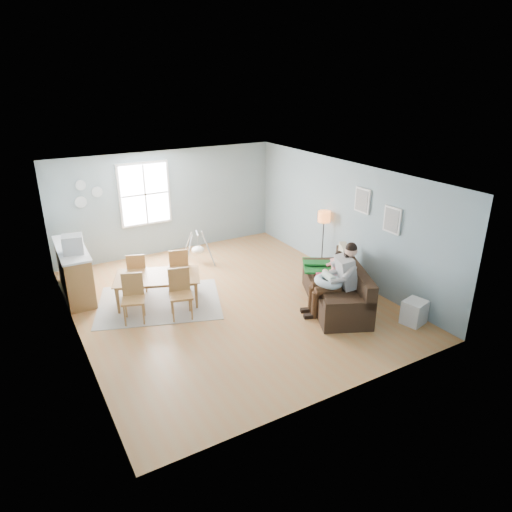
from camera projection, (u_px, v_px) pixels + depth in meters
room at (226, 189)px, 8.75m from camera, size 8.40×9.40×3.90m
window at (145, 194)px, 11.55m from camera, size 1.32×0.08×1.62m
pictures at (377, 210)px, 9.49m from camera, size 0.05×1.34×0.74m
wall_plates at (86, 194)px, 10.84m from camera, size 0.67×0.02×0.66m
sofa at (339, 291)px, 9.40m from camera, size 1.81×2.43×0.91m
green_throw at (327, 266)px, 9.99m from camera, size 1.32×1.27×0.04m
beige_pillow at (344, 257)px, 9.78m from camera, size 0.40×0.54×0.54m
father at (337, 277)px, 8.92m from camera, size 1.13×0.75×1.49m
nursing_pillow at (328, 281)px, 8.94m from camera, size 0.73×0.72×0.23m
infant at (328, 276)px, 8.94m from camera, size 0.21×0.42×0.16m
toddler at (333, 267)px, 9.43m from camera, size 0.59×0.46×0.88m
floor_lamp at (324, 222)px, 10.87m from camera, size 0.29×0.29×1.46m
storage_cube at (414, 312)px, 8.74m from camera, size 0.50×0.46×0.47m
rug at (160, 302)px, 9.61m from camera, size 2.99×2.63×0.01m
dining_table at (158, 290)px, 9.50m from camera, size 1.96×1.53×0.61m
chair_sw at (133, 294)px, 8.77m from camera, size 0.54×0.54×0.94m
chair_se at (180, 290)px, 8.92m from camera, size 0.54×0.54×0.97m
chair_nw at (137, 270)px, 9.91m from camera, size 0.52×0.52×0.91m
chair_ne at (179, 266)px, 10.04m from camera, size 0.54×0.54×0.96m
counter at (74, 270)px, 9.82m from camera, size 0.63×1.95×1.08m
monitor at (72, 244)px, 9.25m from camera, size 0.45×0.44×0.37m
baby_swing at (198, 249)px, 11.53m from camera, size 0.98×0.99×0.80m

